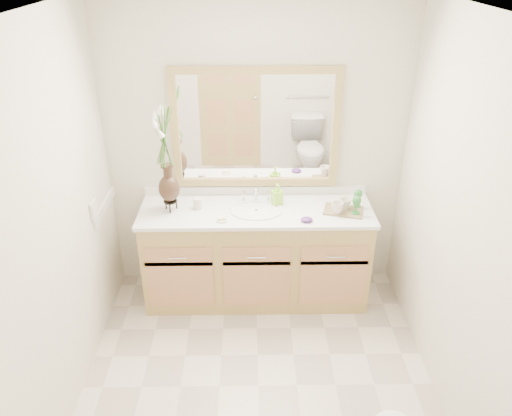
{
  "coord_description": "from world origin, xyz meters",
  "views": [
    {
      "loc": [
        -0.05,
        -2.45,
        2.69
      ],
      "look_at": [
        -0.01,
        0.65,
        1.04
      ],
      "focal_mm": 35.0,
      "sensor_mm": 36.0,
      "label": 1
    }
  ],
  "objects_px": {
    "flower_vase": "(165,146)",
    "tumbler": "(197,203)",
    "tray": "(343,211)",
    "soap_bottle": "(277,195)"
  },
  "relations": [
    {
      "from": "tumbler",
      "to": "soap_bottle",
      "type": "distance_m",
      "value": 0.64
    },
    {
      "from": "tray",
      "to": "soap_bottle",
      "type": "bearing_deg",
      "value": -179.59
    },
    {
      "from": "soap_bottle",
      "to": "tray",
      "type": "xyz_separation_m",
      "value": [
        0.51,
        -0.14,
        -0.07
      ]
    },
    {
      "from": "flower_vase",
      "to": "tumbler",
      "type": "bearing_deg",
      "value": 7.38
    },
    {
      "from": "flower_vase",
      "to": "tray",
      "type": "bearing_deg",
      "value": -1.93
    },
    {
      "from": "flower_vase",
      "to": "tumbler",
      "type": "distance_m",
      "value": 0.53
    },
    {
      "from": "soap_bottle",
      "to": "flower_vase",
      "type": "bearing_deg",
      "value": 164.99
    },
    {
      "from": "flower_vase",
      "to": "tumbler",
      "type": "relative_size",
      "value": 9.06
    },
    {
      "from": "flower_vase",
      "to": "tray",
      "type": "distance_m",
      "value": 1.45
    },
    {
      "from": "tray",
      "to": "flower_vase",
      "type": "bearing_deg",
      "value": -166.16
    }
  ]
}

